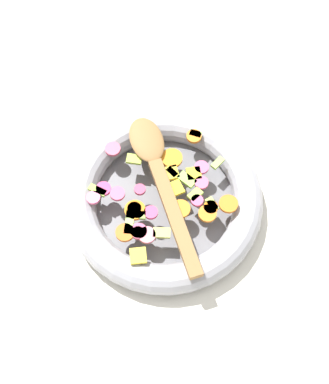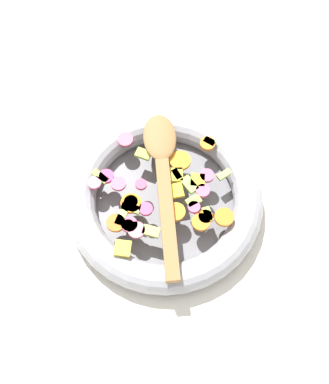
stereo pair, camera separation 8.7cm
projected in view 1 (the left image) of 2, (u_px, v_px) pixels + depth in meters
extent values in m
plane|color=silver|center=(165.00, 204.00, 0.92)|extent=(4.00, 4.00, 0.00)
cylinder|color=slate|center=(165.00, 203.00, 0.91)|extent=(0.28, 0.28, 0.01)
torus|color=#9E9EA5|center=(165.00, 198.00, 0.90)|extent=(0.33, 0.33, 0.05)
cylinder|color=orange|center=(208.00, 212.00, 0.86)|extent=(0.04, 0.04, 0.01)
cylinder|color=orange|center=(125.00, 233.00, 0.84)|extent=(0.04, 0.04, 0.01)
cylinder|color=orange|center=(172.00, 158.00, 0.90)|extent=(0.04, 0.04, 0.01)
cylinder|color=orange|center=(211.00, 207.00, 0.86)|extent=(0.03, 0.03, 0.01)
cylinder|color=orange|center=(136.00, 231.00, 0.84)|extent=(0.03, 0.03, 0.01)
cylinder|color=orange|center=(181.00, 209.00, 0.86)|extent=(0.04, 0.04, 0.01)
cylinder|color=orange|center=(135.00, 210.00, 0.86)|extent=(0.05, 0.05, 0.01)
cylinder|color=orange|center=(194.00, 136.00, 0.92)|extent=(0.03, 0.03, 0.01)
cylinder|color=orange|center=(228.00, 204.00, 0.86)|extent=(0.03, 0.03, 0.01)
cube|color=#B2D852|center=(212.00, 205.00, 0.86)|extent=(0.03, 0.02, 0.01)
cube|color=#AAD85D|center=(218.00, 163.00, 0.89)|extent=(0.02, 0.03, 0.01)
cube|color=#95CC53|center=(187.00, 180.00, 0.88)|extent=(0.03, 0.02, 0.01)
cube|color=#9DCA50|center=(195.00, 134.00, 0.92)|extent=(0.02, 0.02, 0.01)
cube|color=#BDC45C|center=(162.00, 233.00, 0.84)|extent=(0.03, 0.03, 0.01)
cube|color=#88AE3D|center=(172.00, 172.00, 0.89)|extent=(0.02, 0.02, 0.01)
cube|color=#99CE47|center=(98.00, 190.00, 0.87)|extent=(0.03, 0.01, 0.01)
cube|color=#87AE47|center=(136.00, 215.00, 0.85)|extent=(0.03, 0.03, 0.01)
cube|color=#A7CF4F|center=(195.00, 195.00, 0.87)|extent=(0.02, 0.03, 0.01)
cube|color=#AFD461|center=(129.00, 225.00, 0.85)|extent=(0.03, 0.03, 0.01)
cube|color=#A4C044|center=(134.00, 159.00, 0.90)|extent=(0.03, 0.03, 0.01)
cylinder|color=#D6526E|center=(113.00, 149.00, 0.91)|extent=(0.03, 0.03, 0.01)
cylinder|color=#DC7888|center=(134.00, 209.00, 0.86)|extent=(0.03, 0.03, 0.01)
cylinder|color=#D6356D|center=(103.00, 189.00, 0.87)|extent=(0.03, 0.03, 0.01)
cylinder|color=#C73E61|center=(140.00, 190.00, 0.87)|extent=(0.02, 0.02, 0.01)
cylinder|color=pink|center=(147.00, 235.00, 0.84)|extent=(0.03, 0.03, 0.01)
cylinder|color=#D44C73|center=(140.00, 232.00, 0.84)|extent=(0.04, 0.04, 0.01)
cylinder|color=#D9406E|center=(153.00, 214.00, 0.85)|extent=(0.03, 0.03, 0.01)
cylinder|color=#E45485|center=(197.00, 201.00, 0.86)|extent=(0.02, 0.02, 0.01)
cylinder|color=#DF587F|center=(201.00, 183.00, 0.88)|extent=(0.02, 0.02, 0.01)
cylinder|color=#DD4F74|center=(117.00, 194.00, 0.87)|extent=(0.03, 0.03, 0.01)
cylinder|color=#EB658C|center=(93.00, 198.00, 0.87)|extent=(0.02, 0.02, 0.01)
cylinder|color=#D85884|center=(201.00, 167.00, 0.89)|extent=(0.03, 0.03, 0.01)
cube|color=gold|center=(171.00, 173.00, 0.89)|extent=(0.03, 0.03, 0.01)
cube|color=yellow|center=(194.00, 174.00, 0.89)|extent=(0.03, 0.03, 0.01)
cube|color=yellow|center=(138.00, 256.00, 0.82)|extent=(0.04, 0.04, 0.01)
cube|color=yellow|center=(175.00, 189.00, 0.87)|extent=(0.03, 0.03, 0.01)
cube|color=olive|center=(175.00, 217.00, 0.84)|extent=(0.17, 0.15, 0.01)
ellipsoid|color=olive|center=(147.00, 140.00, 0.90)|extent=(0.10, 0.10, 0.01)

